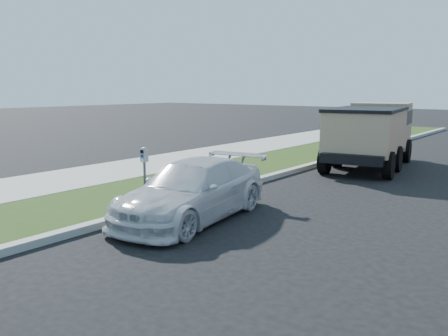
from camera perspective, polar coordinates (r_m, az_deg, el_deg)
The scene contains 5 objects.
ground at distance 9.37m, azimuth 3.11°, elevation -7.73°, with size 120.00×120.00×0.00m, color black.
streetside at distance 14.42m, azimuth -10.79°, elevation -1.45°, with size 6.12×50.00×0.15m.
parking_meter at distance 11.15m, azimuth -9.57°, elevation 0.65°, with size 0.20×0.15×1.32m.
white_wagon at distance 10.18m, azimuth -3.66°, elevation -2.68°, with size 1.76×4.32×1.25m, color silver.
dump_truck at distance 17.76m, azimuth 17.34°, elevation 4.20°, with size 3.02×5.94×2.23m.
Camera 1 is at (5.03, -7.39, 2.79)m, focal length 38.00 mm.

